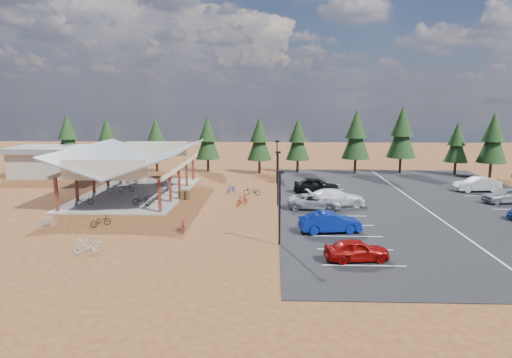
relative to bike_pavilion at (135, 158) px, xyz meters
name	(u,v)px	position (x,y,z in m)	size (l,w,h in m)	color
ground	(223,210)	(10.00, -7.00, -3.82)	(140.00, 140.00, 0.00)	#582A17
asphalt_lot	(419,204)	(28.50, -4.00, -3.80)	(27.00, 44.00, 0.04)	black
concrete_pad	(137,193)	(0.00, 0.00, -3.77)	(10.60, 18.60, 0.10)	gray
bike_pavilion	(135,158)	(0.00, 0.00, 0.00)	(11.65, 19.40, 4.97)	maroon
outbuilding	(55,161)	(-14.00, 11.00, -1.80)	(11.00, 7.00, 3.90)	#ADA593
lamp_post_0	(280,202)	(15.00, -17.00, -0.85)	(0.50, 0.25, 5.14)	black
lamp_post_1	(278,174)	(15.00, -5.00, -0.85)	(0.50, 0.25, 5.14)	black
lamp_post_2	(277,158)	(15.00, 7.00, -0.85)	(0.50, 0.25, 5.14)	black
trash_bin_0	(187,195)	(5.90, -2.75, -3.37)	(0.60, 0.60, 0.90)	#453018
trash_bin_1	(181,195)	(5.39, -2.82, -3.37)	(0.60, 0.60, 0.90)	#453018
pine_0	(68,136)	(-14.31, 15.84, 1.06)	(3.43, 3.43, 7.99)	#382314
pine_1	(107,139)	(-8.46, 15.15, 0.75)	(3.22, 3.22, 7.50)	#382314
pine_2	(156,139)	(-1.75, 15.57, 0.73)	(3.20, 3.20, 7.46)	#382314
pine_3	(208,138)	(5.51, 15.30, 0.88)	(3.31, 3.31, 7.70)	#382314
pine_4	(259,139)	(12.68, 14.25, 0.90)	(3.32, 3.32, 7.74)	#382314
pine_5	(298,139)	(17.91, 15.13, 0.80)	(3.25, 3.25, 7.57)	#382314
pine_6	(356,135)	(25.62, 14.29, 1.50)	(3.75, 3.75, 8.73)	#382314
pine_7	(402,133)	(31.82, 14.94, 1.75)	(3.92, 3.92, 9.12)	#382314
pine_8	(457,143)	(38.91, 14.21, 0.50)	(3.04, 3.04, 7.09)	#382314
pine_13	(493,138)	(42.19, 11.25, 1.33)	(3.62, 3.62, 8.44)	#382314
bike_0	(84,201)	(-3.15, -5.99, -3.29)	(0.57, 1.64, 0.86)	black
bike_1	(116,189)	(-1.87, -0.85, -3.22)	(0.48, 1.69, 1.01)	#9C9DA5
bike_2	(126,188)	(-1.24, 0.39, -3.29)	(0.57, 1.65, 0.87)	navy
bike_3	(131,179)	(-2.27, 5.46, -3.18)	(0.51, 1.80, 1.08)	maroon
bike_4	(141,200)	(2.24, -5.92, -3.24)	(0.64, 1.83, 0.96)	black
bike_5	(142,194)	(1.51, -3.35, -3.19)	(0.50, 1.79, 1.07)	gray
bike_6	(163,182)	(1.98, 3.72, -3.26)	(0.61, 1.76, 0.92)	navy
bike_7	(166,181)	(2.16, 4.33, -3.22)	(0.47, 1.67, 1.00)	maroon
bike_9	(47,221)	(-3.06, -13.33, -3.36)	(0.44, 1.56, 0.94)	#92949B
bike_11	(183,225)	(7.75, -14.06, -3.33)	(0.46, 1.64, 0.98)	maroon
bike_12	(101,221)	(1.02, -12.93, -3.37)	(0.60, 1.72, 0.91)	black
bike_13	(87,245)	(2.54, -19.29, -3.28)	(0.52, 1.83, 1.10)	#9FA0A8
bike_14	(231,188)	(10.08, 0.76, -3.33)	(0.65, 1.87, 0.98)	#161EA0
bike_15	(242,201)	(11.62, -5.24, -3.33)	(0.46, 1.64, 0.98)	maroon
bike_16	(252,191)	(12.37, -0.47, -3.34)	(0.64, 1.84, 0.96)	black
car_0	(357,250)	(19.70, -20.11, -3.11)	(1.59, 3.96, 1.35)	#960A07
car_1	(330,222)	(18.82, -13.96, -3.02)	(1.61, 4.63, 1.52)	navy
car_2	(315,201)	(18.34, -6.41, -3.10)	(2.26, 4.91, 1.36)	#9A9BA1
car_3	(336,198)	(20.41, -5.21, -2.98)	(2.24, 5.51, 1.60)	white
car_4	(316,185)	(19.16, 1.01, -2.97)	(1.93, 4.81, 1.64)	black
car_8	(505,195)	(36.92, -3.28, -3.04)	(1.75, 4.36, 1.49)	gray
car_9	(477,184)	(36.73, 2.46, -2.99)	(1.68, 4.82, 1.59)	silver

